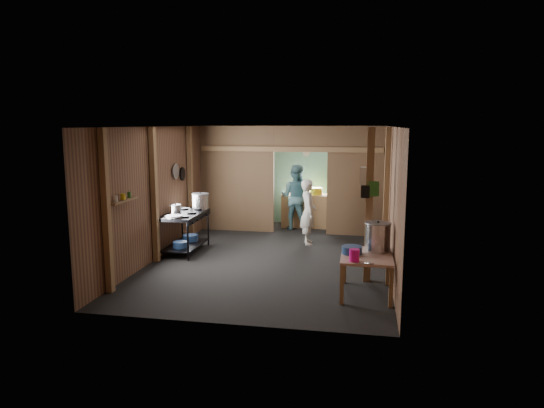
% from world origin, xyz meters
% --- Properties ---
extents(floor, '(4.50, 7.00, 0.00)m').
position_xyz_m(floor, '(0.00, 0.00, 0.00)').
color(floor, black).
rests_on(floor, ground).
extents(ceiling, '(4.50, 7.00, 0.00)m').
position_xyz_m(ceiling, '(0.00, 0.00, 2.60)').
color(ceiling, '#423C38').
rests_on(ceiling, ground).
extents(wall_back, '(4.50, 0.00, 2.60)m').
position_xyz_m(wall_back, '(0.00, 3.50, 1.30)').
color(wall_back, brown).
rests_on(wall_back, ground).
extents(wall_front, '(4.50, 0.00, 2.60)m').
position_xyz_m(wall_front, '(0.00, -3.50, 1.30)').
color(wall_front, brown).
rests_on(wall_front, ground).
extents(wall_left, '(0.00, 7.00, 2.60)m').
position_xyz_m(wall_left, '(-2.25, 0.00, 1.30)').
color(wall_left, brown).
rests_on(wall_left, ground).
extents(wall_right, '(0.00, 7.00, 2.60)m').
position_xyz_m(wall_right, '(2.25, 0.00, 1.30)').
color(wall_right, brown).
rests_on(wall_right, ground).
extents(partition_left, '(1.85, 0.10, 2.60)m').
position_xyz_m(partition_left, '(-1.32, 2.20, 1.30)').
color(partition_left, brown).
rests_on(partition_left, floor).
extents(partition_right, '(1.35, 0.10, 2.60)m').
position_xyz_m(partition_right, '(1.57, 2.20, 1.30)').
color(partition_right, brown).
rests_on(partition_right, floor).
extents(partition_header, '(1.30, 0.10, 0.60)m').
position_xyz_m(partition_header, '(0.25, 2.20, 2.30)').
color(partition_header, brown).
rests_on(partition_header, wall_back).
extents(turquoise_panel, '(4.40, 0.06, 2.50)m').
position_xyz_m(turquoise_panel, '(0.00, 3.44, 1.25)').
color(turquoise_panel, '#7AB8B1').
rests_on(turquoise_panel, wall_back).
extents(back_counter, '(1.20, 0.50, 0.85)m').
position_xyz_m(back_counter, '(0.30, 2.95, 0.42)').
color(back_counter, brown).
rests_on(back_counter, floor).
extents(wall_clock, '(0.20, 0.03, 0.20)m').
position_xyz_m(wall_clock, '(0.25, 3.40, 1.90)').
color(wall_clock, beige).
rests_on(wall_clock, wall_back).
extents(post_left_a, '(0.10, 0.12, 2.60)m').
position_xyz_m(post_left_a, '(-2.18, -2.60, 1.30)').
color(post_left_a, brown).
rests_on(post_left_a, floor).
extents(post_left_b, '(0.10, 0.12, 2.60)m').
position_xyz_m(post_left_b, '(-2.18, -0.80, 1.30)').
color(post_left_b, brown).
rests_on(post_left_b, floor).
extents(post_left_c, '(0.10, 0.12, 2.60)m').
position_xyz_m(post_left_c, '(-2.18, 1.20, 1.30)').
color(post_left_c, brown).
rests_on(post_left_c, floor).
extents(post_right, '(0.10, 0.12, 2.60)m').
position_xyz_m(post_right, '(2.18, -0.20, 1.30)').
color(post_right, brown).
rests_on(post_right, floor).
extents(post_free, '(0.12, 0.12, 2.60)m').
position_xyz_m(post_free, '(1.85, -1.30, 1.30)').
color(post_free, brown).
rests_on(post_free, floor).
extents(cross_beam, '(4.40, 0.12, 0.12)m').
position_xyz_m(cross_beam, '(0.00, 2.15, 2.05)').
color(cross_beam, brown).
rests_on(cross_beam, wall_left).
extents(pan_lid_big, '(0.03, 0.34, 0.34)m').
position_xyz_m(pan_lid_big, '(-2.21, 0.40, 1.65)').
color(pan_lid_big, gray).
rests_on(pan_lid_big, wall_left).
extents(pan_lid_small, '(0.03, 0.30, 0.30)m').
position_xyz_m(pan_lid_small, '(-2.21, 0.80, 1.55)').
color(pan_lid_small, black).
rests_on(pan_lid_small, wall_left).
extents(wall_shelf, '(0.14, 0.80, 0.03)m').
position_xyz_m(wall_shelf, '(-2.15, -2.10, 1.40)').
color(wall_shelf, brown).
rests_on(wall_shelf, wall_left).
extents(jar_white, '(0.07, 0.07, 0.10)m').
position_xyz_m(jar_white, '(-2.15, -2.35, 1.47)').
color(jar_white, beige).
rests_on(jar_white, wall_shelf).
extents(jar_yellow, '(0.08, 0.08, 0.10)m').
position_xyz_m(jar_yellow, '(-2.15, -2.10, 1.47)').
color(jar_yellow, gold).
rests_on(jar_yellow, wall_shelf).
extents(jar_green, '(0.06, 0.06, 0.10)m').
position_xyz_m(jar_green, '(-2.15, -1.88, 1.47)').
color(jar_green, '#26631F').
rests_on(jar_green, wall_shelf).
extents(bag_white, '(0.22, 0.15, 0.32)m').
position_xyz_m(bag_white, '(1.80, -1.22, 1.78)').
color(bag_white, beige).
rests_on(bag_white, post_free).
extents(bag_green, '(0.16, 0.12, 0.24)m').
position_xyz_m(bag_green, '(1.92, -1.36, 1.60)').
color(bag_green, '#26631F').
rests_on(bag_green, post_free).
extents(bag_black, '(0.14, 0.10, 0.20)m').
position_xyz_m(bag_black, '(1.78, -1.38, 1.55)').
color(bag_black, black).
rests_on(bag_black, post_free).
extents(gas_range, '(0.72, 1.40, 0.83)m').
position_xyz_m(gas_range, '(-1.88, -0.04, 0.41)').
color(gas_range, black).
rests_on(gas_range, floor).
extents(prep_table, '(0.79, 1.08, 0.64)m').
position_xyz_m(prep_table, '(1.83, -1.97, 0.32)').
color(prep_table, tan).
rests_on(prep_table, floor).
extents(stove_pot_large, '(0.44, 0.44, 0.36)m').
position_xyz_m(stove_pot_large, '(-1.71, 0.51, 0.99)').
color(stove_pot_large, '#B9B9BB').
rests_on(stove_pot_large, gas_range).
extents(stove_pot_med, '(0.24, 0.24, 0.20)m').
position_xyz_m(stove_pot_med, '(-2.05, -0.08, 0.91)').
color(stove_pot_med, '#B9B9BB').
rests_on(stove_pot_med, gas_range).
extents(frying_pan, '(0.51, 0.63, 0.07)m').
position_xyz_m(frying_pan, '(-1.88, -0.59, 0.85)').
color(frying_pan, gray).
rests_on(frying_pan, gas_range).
extents(blue_tub_front, '(0.30, 0.30, 0.12)m').
position_xyz_m(blue_tub_front, '(-1.88, -0.30, 0.22)').
color(blue_tub_front, navy).
rests_on(blue_tub_front, gas_range).
extents(blue_tub_back, '(0.33, 0.33, 0.13)m').
position_xyz_m(blue_tub_back, '(-1.88, 0.29, 0.23)').
color(blue_tub_back, navy).
rests_on(blue_tub_back, gas_range).
extents(stock_pot, '(0.48, 0.48, 0.49)m').
position_xyz_m(stock_pot, '(2.00, -1.71, 0.86)').
color(stock_pot, '#B9B9BB').
rests_on(stock_pot, prep_table).
extents(wash_basin, '(0.37, 0.37, 0.12)m').
position_xyz_m(wash_basin, '(1.60, -1.95, 0.70)').
color(wash_basin, navy).
rests_on(wash_basin, prep_table).
extents(pink_bucket, '(0.20, 0.20, 0.18)m').
position_xyz_m(pink_bucket, '(1.64, -2.37, 0.73)').
color(pink_bucket, '#E9108E').
rests_on(pink_bucket, prep_table).
extents(knife, '(0.30, 0.04, 0.01)m').
position_xyz_m(knife, '(1.78, -2.48, 0.65)').
color(knife, '#B9B9BB').
rests_on(knife, prep_table).
extents(yellow_tub, '(0.32, 0.32, 0.18)m').
position_xyz_m(yellow_tub, '(0.56, 2.95, 0.94)').
color(yellow_tub, gold).
rests_on(yellow_tub, back_counter).
extents(cook, '(0.46, 0.59, 1.45)m').
position_xyz_m(cook, '(0.57, 1.12, 0.73)').
color(cook, beige).
rests_on(cook, floor).
extents(worker_back, '(0.91, 0.78, 1.65)m').
position_xyz_m(worker_back, '(0.08, 2.63, 0.83)').
color(worker_back, slate).
rests_on(worker_back, floor).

